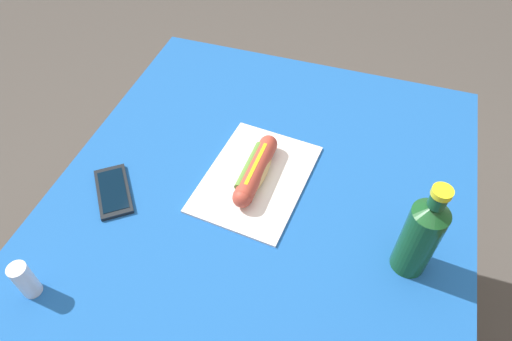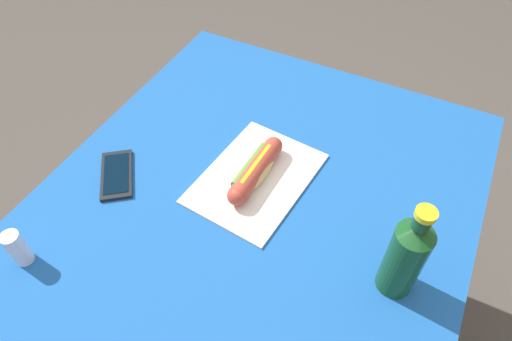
# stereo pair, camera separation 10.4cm
# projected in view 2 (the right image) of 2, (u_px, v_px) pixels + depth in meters

# --- Properties ---
(ground_plane) EXTENTS (6.00, 6.00, 0.00)m
(ground_plane) POSITION_uv_depth(u_px,v_px,m) (257.00, 329.00, 1.61)
(ground_plane) COLOR #47423D
(ground_plane) RESTS_ON ground
(dining_table) EXTENTS (1.06, 0.94, 0.77)m
(dining_table) POSITION_uv_depth(u_px,v_px,m) (257.00, 231.00, 1.13)
(dining_table) COLOR brown
(dining_table) RESTS_ON ground
(paper_wrapper) EXTENTS (0.33, 0.25, 0.01)m
(paper_wrapper) POSITION_uv_depth(u_px,v_px,m) (256.00, 178.00, 1.06)
(paper_wrapper) COLOR silver
(paper_wrapper) RESTS_ON dining_table
(hot_dog) EXTENTS (0.22, 0.06, 0.05)m
(hot_dog) POSITION_uv_depth(u_px,v_px,m) (256.00, 170.00, 1.04)
(hot_dog) COLOR tan
(hot_dog) RESTS_ON paper_wrapper
(cell_phone) EXTENTS (0.16, 0.15, 0.01)m
(cell_phone) POSITION_uv_depth(u_px,v_px,m) (117.00, 175.00, 1.06)
(cell_phone) COLOR black
(cell_phone) RESTS_ON dining_table
(soda_bottle) EXTENTS (0.07, 0.07, 0.24)m
(soda_bottle) POSITION_uv_depth(u_px,v_px,m) (406.00, 256.00, 0.81)
(soda_bottle) COLOR #14471E
(soda_bottle) RESTS_ON dining_table
(salt_shaker) EXTENTS (0.04, 0.04, 0.09)m
(salt_shaker) POSITION_uv_depth(u_px,v_px,m) (17.00, 248.00, 0.89)
(salt_shaker) COLOR silver
(salt_shaker) RESTS_ON dining_table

